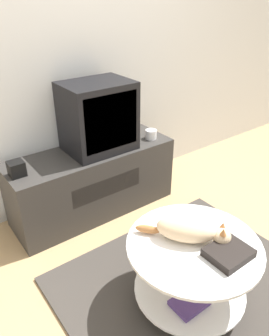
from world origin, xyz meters
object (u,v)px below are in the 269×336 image
Objects in this scene: tv at (98,117)px; cat at (189,230)px; speaker at (16,169)px; dvd_box at (229,253)px.

tv is 1.27× the size of cat.
tv is at bearing 2.66° from speaker.
dvd_box is 0.53× the size of cat.
tv is at bearing 132.53° from cat.
speaker is at bearing 115.23° from dvd_box.
tv is 2.41× the size of dvd_box.
tv is 0.71m from speaker.
tv reaches higher than speaker.
cat is at bearing -96.47° from tv.
tv is 1.38m from dvd_box.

